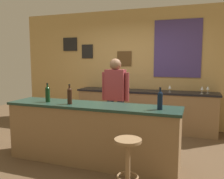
# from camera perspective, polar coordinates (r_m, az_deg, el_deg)

# --- Properties ---
(ground_plane) EXTENTS (10.00, 10.00, 0.00)m
(ground_plane) POSITION_cam_1_polar(r_m,az_deg,el_deg) (4.27, -2.49, -14.82)
(ground_plane) COLOR brown
(back_wall) EXTENTS (6.00, 0.09, 2.80)m
(back_wall) POSITION_cam_1_polar(r_m,az_deg,el_deg) (5.89, 5.11, 5.31)
(back_wall) COLOR tan
(back_wall) RESTS_ON ground_plane
(bar_counter) EXTENTS (2.70, 0.60, 0.92)m
(bar_counter) POSITION_cam_1_polar(r_m,az_deg,el_deg) (3.77, -4.86, -10.40)
(bar_counter) COLOR olive
(bar_counter) RESTS_ON ground_plane
(side_counter) EXTENTS (3.18, 0.56, 0.90)m
(side_counter) POSITION_cam_1_polar(r_m,az_deg,el_deg) (5.55, 7.83, -4.87)
(side_counter) COLOR olive
(side_counter) RESTS_ON ground_plane
(bartender) EXTENTS (0.52, 0.21, 1.62)m
(bartender) POSITION_cam_1_polar(r_m,az_deg,el_deg) (4.39, 0.80, -1.52)
(bartender) COLOR #384766
(bartender) RESTS_ON ground_plane
(bar_stool) EXTENTS (0.32, 0.32, 0.68)m
(bar_stool) POSITION_cam_1_polar(r_m,az_deg,el_deg) (2.91, 3.81, -15.84)
(bar_stool) COLOR olive
(bar_stool) RESTS_ON ground_plane
(wine_bottle_a) EXTENTS (0.07, 0.07, 0.31)m
(wine_bottle_a) POSITION_cam_1_polar(r_m,az_deg,el_deg) (3.96, -15.16, -0.96)
(wine_bottle_a) COLOR black
(wine_bottle_a) RESTS_ON bar_counter
(wine_bottle_b) EXTENTS (0.07, 0.07, 0.31)m
(wine_bottle_b) POSITION_cam_1_polar(r_m,az_deg,el_deg) (3.70, -10.11, -1.38)
(wine_bottle_b) COLOR black
(wine_bottle_b) RESTS_ON bar_counter
(wine_bottle_c) EXTENTS (0.07, 0.07, 0.31)m
(wine_bottle_c) POSITION_cam_1_polar(r_m,az_deg,el_deg) (3.30, 11.42, -2.41)
(wine_bottle_c) COLOR black
(wine_bottle_c) RESTS_ON bar_counter
(wine_glass_a) EXTENTS (0.07, 0.07, 0.16)m
(wine_glass_a) POSITION_cam_1_polar(r_m,az_deg,el_deg) (5.57, 3.91, 1.04)
(wine_glass_a) COLOR silver
(wine_glass_a) RESTS_ON side_counter
(wine_glass_b) EXTENTS (0.07, 0.07, 0.16)m
(wine_glass_b) POSITION_cam_1_polar(r_m,az_deg,el_deg) (5.28, 13.67, 0.54)
(wine_glass_b) COLOR silver
(wine_glass_b) RESTS_ON side_counter
(wine_glass_c) EXTENTS (0.07, 0.07, 0.16)m
(wine_glass_c) POSITION_cam_1_polar(r_m,az_deg,el_deg) (5.26, 20.75, 0.25)
(wine_glass_c) COLOR silver
(wine_glass_c) RESTS_ON side_counter
(wine_glass_d) EXTENTS (0.07, 0.07, 0.16)m
(wine_glass_d) POSITION_cam_1_polar(r_m,az_deg,el_deg) (5.36, 21.96, 0.32)
(wine_glass_d) COLOR silver
(wine_glass_d) RESTS_ON side_counter
(coffee_mug) EXTENTS (0.13, 0.08, 0.09)m
(coffee_mug) POSITION_cam_1_polar(r_m,az_deg,el_deg) (5.70, -1.93, 0.57)
(coffee_mug) COLOR #336699
(coffee_mug) RESTS_ON side_counter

